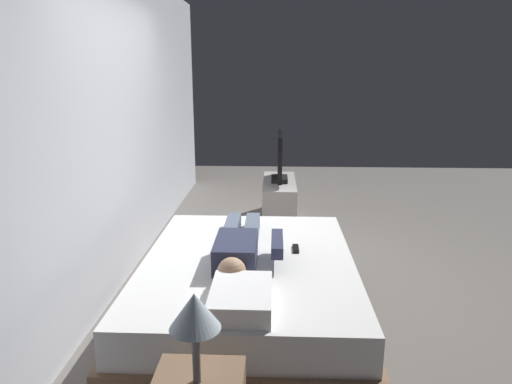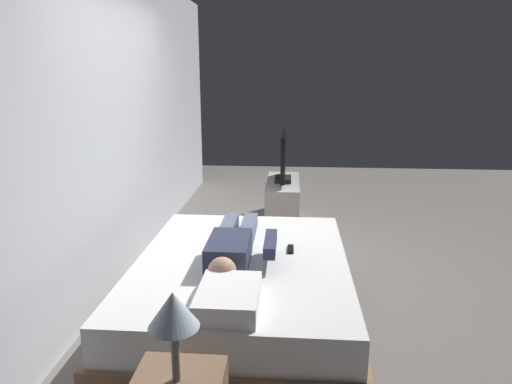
# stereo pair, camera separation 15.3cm
# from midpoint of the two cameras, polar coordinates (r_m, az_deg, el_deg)

# --- Properties ---
(ground_plane) EXTENTS (10.00, 10.00, 0.00)m
(ground_plane) POSITION_cam_midpoint_polar(r_m,az_deg,el_deg) (4.41, 4.61, -9.96)
(ground_plane) COLOR slate
(back_wall) EXTENTS (6.40, 0.10, 2.80)m
(back_wall) POSITION_cam_midpoint_polar(r_m,az_deg,el_deg) (4.67, -14.01, 8.88)
(back_wall) COLOR silver
(back_wall) RESTS_ON ground
(bed) EXTENTS (2.07, 1.56, 0.54)m
(bed) POSITION_cam_midpoint_polar(r_m,az_deg,el_deg) (3.47, -0.37, -12.29)
(bed) COLOR brown
(bed) RESTS_ON ground
(pillow) EXTENTS (0.48, 0.34, 0.12)m
(pillow) POSITION_cam_midpoint_polar(r_m,az_deg,el_deg) (2.68, -1.67, -12.76)
(pillow) COLOR white
(pillow) RESTS_ON bed
(person) EXTENTS (1.26, 0.46, 0.18)m
(person) POSITION_cam_midpoint_polar(r_m,az_deg,el_deg) (3.35, -1.43, -6.56)
(person) COLOR #2D334C
(person) RESTS_ON bed
(remote) EXTENTS (0.15, 0.04, 0.02)m
(remote) POSITION_cam_midpoint_polar(r_m,az_deg,el_deg) (3.50, 5.48, -6.93)
(remote) COLOR black
(remote) RESTS_ON bed
(tv_stand) EXTENTS (1.10, 0.40, 0.50)m
(tv_stand) POSITION_cam_midpoint_polar(r_m,az_deg,el_deg) (5.88, 4.02, -1.03)
(tv_stand) COLOR #B7B2AD
(tv_stand) RESTS_ON ground
(tv) EXTENTS (0.88, 0.20, 0.59)m
(tv) POSITION_cam_midpoint_polar(r_m,az_deg,el_deg) (5.76, 4.11, 4.10)
(tv) COLOR black
(tv) RESTS_ON tv_stand
(lamp) EXTENTS (0.22, 0.22, 0.42)m
(lamp) POSITION_cam_midpoint_polar(r_m,az_deg,el_deg) (2.04, -7.86, -14.23)
(lamp) COLOR #59595B
(lamp) RESTS_ON nightstand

